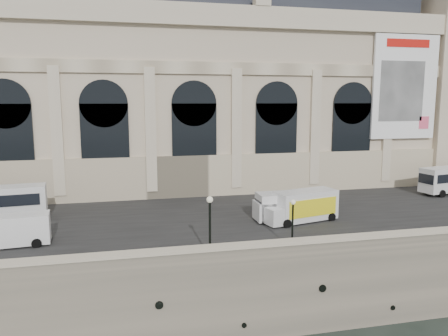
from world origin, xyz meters
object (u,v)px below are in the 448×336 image
object	(u,v)px
box_truck	(302,206)
lamp_right	(293,225)
van_c	(284,207)
lamp_left	(210,228)
van_b	(8,231)

from	to	relation	value
box_truck	lamp_right	bearing A→B (deg)	-118.00
van_c	lamp_left	size ratio (longest dim) A/B	1.33
van_b	van_c	distance (m)	23.76
van_c	box_truck	size ratio (longest dim) A/B	0.80
lamp_left	lamp_right	size ratio (longest dim) A/B	1.17
van_c	box_truck	distance (m)	1.65
lamp_left	van_b	bearing A→B (deg)	158.28
van_b	box_truck	world-z (taller)	box_truck
lamp_right	van_c	bearing A→B (deg)	73.91
van_b	van_c	xyz separation A→B (m)	(23.66, 2.26, 0.11)
van_b	lamp_left	size ratio (longest dim) A/B	1.27
van_b	lamp_right	xyz separation A→B (m)	(21.44, -5.41, 0.66)
van_c	lamp_left	distance (m)	12.03
box_truck	lamp_left	world-z (taller)	lamp_left
van_b	lamp_left	world-z (taller)	lamp_left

